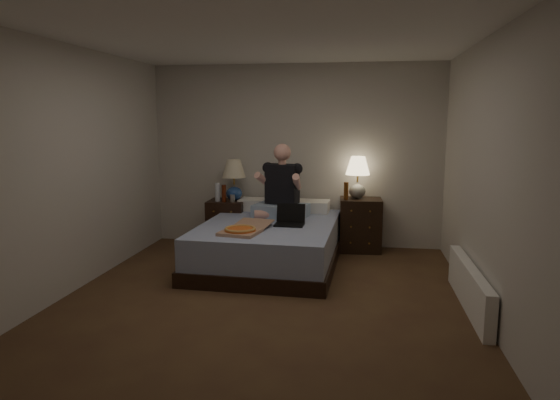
% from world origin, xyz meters
% --- Properties ---
extents(floor, '(4.00, 4.50, 0.00)m').
position_xyz_m(floor, '(0.00, 0.00, 0.00)').
color(floor, brown).
rests_on(floor, ground).
extents(ceiling, '(4.00, 4.50, 0.00)m').
position_xyz_m(ceiling, '(0.00, 0.00, 2.50)').
color(ceiling, white).
rests_on(ceiling, ground).
extents(wall_back, '(4.00, 0.00, 2.50)m').
position_xyz_m(wall_back, '(0.00, 2.25, 1.25)').
color(wall_back, beige).
rests_on(wall_back, ground).
extents(wall_front, '(4.00, 0.00, 2.50)m').
position_xyz_m(wall_front, '(0.00, -2.25, 1.25)').
color(wall_front, beige).
rests_on(wall_front, ground).
extents(wall_left, '(0.00, 4.50, 2.50)m').
position_xyz_m(wall_left, '(-2.00, 0.00, 1.25)').
color(wall_left, beige).
rests_on(wall_left, ground).
extents(wall_right, '(0.00, 4.50, 2.50)m').
position_xyz_m(wall_right, '(2.00, 0.00, 1.25)').
color(wall_right, beige).
rests_on(wall_right, ground).
extents(bed, '(1.63, 2.13, 0.52)m').
position_xyz_m(bed, '(-0.18, 1.19, 0.26)').
color(bed, '#586FB0').
rests_on(bed, floor).
extents(nightstand_left, '(0.51, 0.46, 0.65)m').
position_xyz_m(nightstand_left, '(-0.91, 1.95, 0.33)').
color(nightstand_left, black).
rests_on(nightstand_left, floor).
extents(nightstand_right, '(0.57, 0.52, 0.71)m').
position_xyz_m(nightstand_right, '(0.91, 2.05, 0.35)').
color(nightstand_right, black).
rests_on(nightstand_right, floor).
extents(lamp_left, '(0.33, 0.33, 0.56)m').
position_xyz_m(lamp_left, '(-0.81, 1.97, 0.93)').
color(lamp_left, '#254789').
rests_on(lamp_left, nightstand_left).
extents(lamp_right, '(0.37, 0.37, 0.56)m').
position_xyz_m(lamp_right, '(0.86, 2.05, 0.99)').
color(lamp_right, gray).
rests_on(lamp_right, nightstand_right).
extents(water_bottle, '(0.07, 0.07, 0.25)m').
position_xyz_m(water_bottle, '(-1.01, 1.86, 0.78)').
color(water_bottle, silver).
rests_on(water_bottle, nightstand_left).
extents(soda_can, '(0.07, 0.07, 0.10)m').
position_xyz_m(soda_can, '(-0.80, 1.84, 0.70)').
color(soda_can, silver).
rests_on(soda_can, nightstand_left).
extents(beer_bottle_left, '(0.06, 0.06, 0.23)m').
position_xyz_m(beer_bottle_left, '(-0.92, 1.84, 0.77)').
color(beer_bottle_left, '#531D0B').
rests_on(beer_bottle_left, nightstand_left).
extents(beer_bottle_right, '(0.06, 0.06, 0.23)m').
position_xyz_m(beer_bottle_right, '(0.71, 1.93, 0.82)').
color(beer_bottle_right, '#62320E').
rests_on(beer_bottle_right, nightstand_right).
extents(person, '(0.75, 0.65, 0.93)m').
position_xyz_m(person, '(-0.10, 1.59, 0.98)').
color(person, black).
rests_on(person, bed).
extents(laptop, '(0.35, 0.29, 0.24)m').
position_xyz_m(laptop, '(0.08, 1.08, 0.64)').
color(laptop, black).
rests_on(laptop, bed).
extents(pizza_box, '(0.53, 0.82, 0.08)m').
position_xyz_m(pizza_box, '(-0.39, 0.57, 0.56)').
color(pizza_box, tan).
rests_on(pizza_box, bed).
extents(radiator, '(0.10, 1.60, 0.40)m').
position_xyz_m(radiator, '(1.93, 0.10, 0.20)').
color(radiator, white).
rests_on(radiator, floor).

